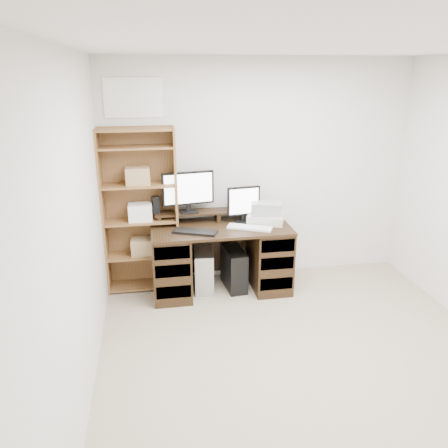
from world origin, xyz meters
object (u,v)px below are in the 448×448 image
object	(u,v)px
tower_silver	(203,269)
bookshelf	(140,210)
desk	(221,257)
tower_black	(234,269)
monitor_wide	(188,190)
monitor_small	(244,203)
printer	(266,218)

from	to	relation	value
tower_silver	bookshelf	xyz separation A→B (m)	(-0.66, 0.15, 0.69)
desk	tower_black	world-z (taller)	desk
monitor_wide	bookshelf	bearing A→B (deg)	168.99
desk	monitor_small	xyz separation A→B (m)	(0.27, 0.11, 0.58)
desk	printer	world-z (taller)	printer
monitor_small	printer	world-z (taller)	monitor_small
monitor_wide	tower_black	size ratio (longest dim) A/B	1.20
monitor_small	tower_silver	world-z (taller)	monitor_small
tower_black	bookshelf	distance (m)	1.23
tower_silver	bookshelf	size ratio (longest dim) A/B	0.25
tower_silver	monitor_small	bearing A→B (deg)	10.13
desk	monitor_wide	xyz separation A→B (m)	(-0.32, 0.19, 0.73)
desk	tower_silver	xyz separation A→B (m)	(-0.19, 0.06, -0.16)
tower_silver	tower_black	bearing A→B (deg)	-3.47
monitor_wide	printer	world-z (taller)	monitor_wide
monitor_small	tower_silver	size ratio (longest dim) A/B	0.88
desk	printer	bearing A→B (deg)	4.31
tower_silver	tower_black	world-z (taller)	same
printer	tower_silver	distance (m)	0.91
tower_silver	tower_black	xyz separation A→B (m)	(0.34, -0.05, 0.00)
monitor_small	tower_silver	distance (m)	0.87
printer	tower_black	world-z (taller)	printer
monitor_small	desk	bearing A→B (deg)	-165.58
desk	tower_black	xyz separation A→B (m)	(0.15, 0.01, -0.16)
monitor_small	printer	xyz separation A→B (m)	(0.24, -0.07, -0.17)
bookshelf	monitor_small	bearing A→B (deg)	-5.47
monitor_small	tower_black	world-z (taller)	monitor_small
monitor_wide	printer	xyz separation A→B (m)	(0.84, -0.15, -0.32)
desk	monitor_wide	distance (m)	0.82
bookshelf	printer	bearing A→B (deg)	-7.27
printer	tower_silver	xyz separation A→B (m)	(-0.70, 0.02, -0.57)
desk	monitor_small	distance (m)	0.65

